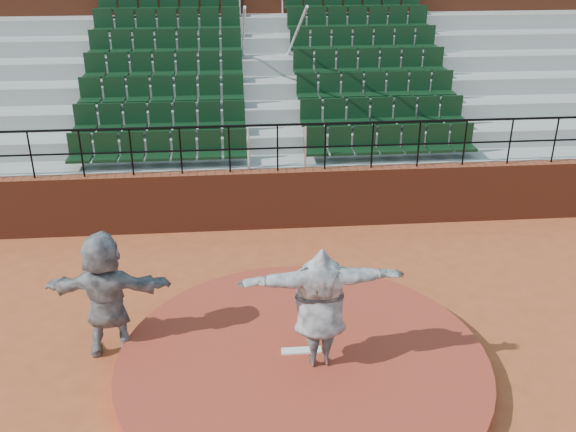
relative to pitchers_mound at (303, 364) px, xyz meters
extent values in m
plane|color=#B14E27|center=(0.00, 0.00, -0.12)|extent=(90.00, 90.00, 0.00)
cylinder|color=#A53825|center=(0.00, 0.00, 0.00)|extent=(5.50, 5.50, 0.25)
cube|color=white|center=(0.00, 0.15, 0.14)|extent=(0.60, 0.15, 0.03)
cube|color=maroon|center=(0.00, 5.00, 0.53)|extent=(24.00, 0.30, 1.30)
cylinder|color=black|center=(0.00, 5.00, 2.17)|extent=(24.00, 0.05, 0.05)
cylinder|color=black|center=(0.00, 5.00, 1.68)|extent=(24.00, 0.04, 0.04)
cylinder|color=black|center=(-5.00, 5.00, 1.67)|extent=(0.04, 0.04, 1.00)
cylinder|color=black|center=(-4.00, 5.00, 1.67)|extent=(0.04, 0.04, 1.00)
cylinder|color=black|center=(-3.00, 5.00, 1.67)|extent=(0.04, 0.04, 1.00)
cylinder|color=black|center=(-2.00, 5.00, 1.67)|extent=(0.04, 0.04, 1.00)
cylinder|color=black|center=(-1.00, 5.00, 1.67)|extent=(0.04, 0.04, 1.00)
cylinder|color=black|center=(0.00, 5.00, 1.67)|extent=(0.04, 0.04, 1.00)
cylinder|color=black|center=(1.00, 5.00, 1.67)|extent=(0.04, 0.04, 1.00)
cylinder|color=black|center=(2.00, 5.00, 1.67)|extent=(0.04, 0.04, 1.00)
cylinder|color=black|center=(3.00, 5.00, 1.67)|extent=(0.04, 0.04, 1.00)
cylinder|color=black|center=(4.00, 5.00, 1.67)|extent=(0.04, 0.04, 1.00)
cylinder|color=black|center=(5.00, 5.00, 1.67)|extent=(0.04, 0.04, 1.00)
cylinder|color=black|center=(6.00, 5.00, 1.67)|extent=(0.04, 0.04, 1.00)
cube|color=#9B9C96|center=(0.00, 5.58, 0.53)|extent=(24.00, 0.85, 1.30)
cube|color=black|center=(-2.53, 5.59, 1.54)|extent=(3.85, 0.48, 0.72)
cube|color=black|center=(2.53, 5.59, 1.54)|extent=(3.85, 0.48, 0.72)
cube|color=#9B9C96|center=(0.00, 6.43, 0.73)|extent=(24.00, 0.85, 1.70)
cube|color=black|center=(-2.53, 6.44, 1.94)|extent=(3.85, 0.48, 0.72)
cube|color=black|center=(2.53, 6.44, 1.94)|extent=(3.85, 0.48, 0.72)
cube|color=#9B9C96|center=(0.00, 7.28, 0.93)|extent=(24.00, 0.85, 2.10)
cube|color=black|center=(-2.53, 7.29, 2.33)|extent=(3.85, 0.48, 0.72)
cube|color=black|center=(2.53, 7.29, 2.33)|extent=(3.85, 0.48, 0.72)
cube|color=#9B9C96|center=(0.00, 8.12, 1.12)|extent=(24.00, 0.85, 2.50)
cube|color=black|center=(-2.53, 8.13, 2.73)|extent=(3.85, 0.48, 0.72)
cube|color=black|center=(2.53, 8.13, 2.73)|extent=(3.85, 0.48, 0.72)
cube|color=#9B9C96|center=(0.00, 8.97, 1.33)|extent=(24.00, 0.85, 2.90)
cube|color=black|center=(-2.53, 8.98, 3.14)|extent=(3.85, 0.48, 0.72)
cube|color=black|center=(2.53, 8.98, 3.14)|extent=(3.85, 0.48, 0.72)
cube|color=#9B9C96|center=(0.00, 9.82, 1.52)|extent=(24.00, 0.85, 3.30)
cube|color=black|center=(-2.53, 9.83, 3.53)|extent=(3.85, 0.48, 0.72)
cube|color=black|center=(2.53, 9.83, 3.53)|extent=(3.85, 0.48, 0.72)
cube|color=#9B9C96|center=(0.00, 10.68, 1.73)|extent=(24.00, 0.85, 3.70)
cube|color=black|center=(-2.53, 10.69, 3.94)|extent=(3.85, 0.48, 0.72)
cube|color=black|center=(2.53, 10.69, 3.94)|extent=(3.85, 0.48, 0.72)
cylinder|color=silver|center=(-0.60, 8.12, 3.28)|extent=(0.06, 5.97, 2.46)
cylinder|color=silver|center=(0.60, 8.12, 3.28)|extent=(0.06, 5.97, 2.46)
cube|color=maroon|center=(0.00, 12.60, 3.43)|extent=(24.00, 3.00, 7.10)
imported|color=black|center=(0.23, -0.10, 1.06)|extent=(2.31, 0.68, 1.87)
imported|color=black|center=(-2.89, 0.76, 0.90)|extent=(1.93, 0.70, 2.04)
camera|label=1|loc=(-0.89, -7.65, 6.03)|focal=40.00mm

